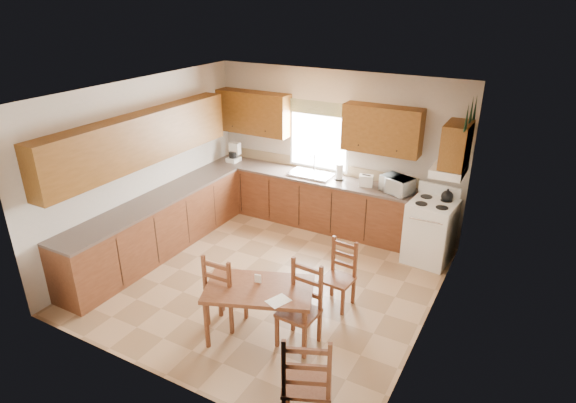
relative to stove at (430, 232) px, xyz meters
The scene contains 35 objects.
floor 2.56m from the stove, 138.44° to the right, with size 4.50×4.50×0.00m, color #A27F5B.
ceiling 3.35m from the stove, 138.44° to the right, with size 4.50×4.50×0.00m, color #925D29.
wall_left 4.54m from the stove, 158.02° to the right, with size 4.50×4.50×0.00m, color beige.
wall_right 1.92m from the stove, 77.48° to the right, with size 4.50×4.50×0.00m, color beige.
wall_back 2.15m from the stove, 162.76° to the left, with size 4.50×4.50×0.00m, color beige.
wall_front 4.43m from the stove, 115.64° to the right, with size 4.50×4.50×0.00m, color beige.
lower_cab_back 2.27m from the stove, behind, with size 3.75×0.60×0.88m, color brown.
lower_cab_left 4.24m from the stove, 154.62° to the right, with size 0.60×3.60×0.88m, color brown.
counter_back 2.31m from the stove, behind, with size 3.75×0.63×0.04m, color brown.
counter_left 4.26m from the stove, 154.62° to the right, with size 0.63×3.60×0.04m, color brown.
backsplash 2.39m from the stove, 165.73° to the left, with size 3.75×0.01×0.18m, color #96805D.
upper_cab_back_left 3.72m from the stove, behind, with size 1.41×0.33×0.75m, color brown.
upper_cab_back_right 1.76m from the stove, 157.65° to the left, with size 1.25×0.33×0.75m, color brown.
upper_cab_left 4.57m from the stove, 155.38° to the right, with size 0.33×3.60×0.75m, color brown.
upper_cab_stove 1.43m from the stove, ahead, with size 0.33×0.62×0.62m, color brown.
range_hood 1.05m from the stove, ahead, with size 0.44×0.62×0.12m, color white.
window_frame 2.49m from the stove, 165.76° to the left, with size 1.13×0.02×1.18m, color white.
window_pane 2.49m from the stove, 165.88° to the left, with size 1.05×0.01×1.10m, color white.
window_valance 2.74m from the stove, 166.50° to the left, with size 1.19×0.01×0.24m, color #405B31.
sink_basin 2.25m from the stove, behind, with size 0.75×0.45×0.04m, color silver.
pine_decal_a 1.96m from the stove, 45.57° to the right, with size 0.22×0.22×0.36m, color #14371E.
pine_decal_b 1.97m from the stove, ahead, with size 0.22×0.22×0.36m, color #14371E.
pine_decal_c 1.95m from the stove, 42.60° to the left, with size 0.22×0.22×0.36m, color #14371E.
stove is the anchor object (origin of this frame).
coffeemaker 3.85m from the stove, behind, with size 0.20×0.24×0.34m, color white.
paper_towel 1.80m from the stove, 168.87° to the left, with size 0.12×0.12×0.27m, color white.
toaster 1.32m from the stove, 166.94° to the left, with size 0.23×0.14×0.19m, color white.
microwave 0.90m from the stove, 159.99° to the left, with size 0.45×0.32×0.27m, color white.
dining_table 3.09m from the stove, 115.70° to the right, with size 1.26×0.72×0.67m, color brown.
chair_near_left 3.33m from the stove, 123.51° to the right, with size 0.42×0.40×0.99m, color brown.
chair_near_right 3.67m from the stove, 94.10° to the right, with size 0.46×0.44×1.10m, color brown.
chair_far_left 2.84m from the stove, 107.41° to the right, with size 0.43×0.41×1.03m, color brown.
chair_far_right 1.93m from the stove, 113.19° to the right, with size 0.38×0.37×0.91m, color brown.
table_paper 3.08m from the stove, 109.08° to the right, with size 0.19×0.25×0.00m, color white.
table_card 3.05m from the stove, 117.51° to the right, with size 0.08×0.02×0.11m, color white.
Camera 1 is at (3.13, -5.12, 3.86)m, focal length 30.00 mm.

